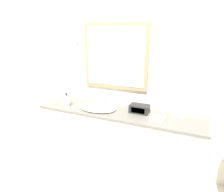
# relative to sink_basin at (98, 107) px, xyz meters

# --- Properties ---
(ground_plane) EXTENTS (14.00, 14.00, 0.00)m
(ground_plane) POSITION_rel_sink_basin_xyz_m (0.28, -0.25, -0.91)
(ground_plane) COLOR beige
(wall_back) EXTENTS (8.00, 0.18, 2.55)m
(wall_back) POSITION_rel_sink_basin_xyz_m (0.28, 0.30, 0.37)
(wall_back) COLOR silver
(wall_back) RESTS_ON ground_plane
(vanity_counter) EXTENTS (2.20, 0.52, 0.89)m
(vanity_counter) POSITION_rel_sink_basin_xyz_m (0.28, 0.02, -0.46)
(vanity_counter) COLOR white
(vanity_counter) RESTS_ON ground_plane
(sink_basin) EXTENTS (0.51, 0.40, 0.18)m
(sink_basin) POSITION_rel_sink_basin_xyz_m (0.00, 0.00, 0.00)
(sink_basin) COLOR white
(sink_basin) RESTS_ON vanity_counter
(soap_bottle) EXTENTS (0.06, 0.06, 0.20)m
(soap_bottle) POSITION_rel_sink_basin_xyz_m (-0.43, -0.09, 0.06)
(soap_bottle) COLOR white
(soap_bottle) RESTS_ON vanity_counter
(appliance_box) EXTENTS (0.24, 0.15, 0.10)m
(appliance_box) POSITION_rel_sink_basin_xyz_m (0.55, 0.10, 0.03)
(appliance_box) COLOR black
(appliance_box) RESTS_ON vanity_counter
(picture_frame) EXTENTS (0.08, 0.01, 0.11)m
(picture_frame) POSITION_rel_sink_basin_xyz_m (1.05, 0.09, 0.04)
(picture_frame) COLOR #B2B2B7
(picture_frame) RESTS_ON vanity_counter
(hand_towel_near_sink) EXTENTS (0.17, 0.10, 0.04)m
(hand_towel_near_sink) POSITION_rel_sink_basin_xyz_m (0.81, -0.03, 0.00)
(hand_towel_near_sink) COLOR silver
(hand_towel_near_sink) RESTS_ON vanity_counter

